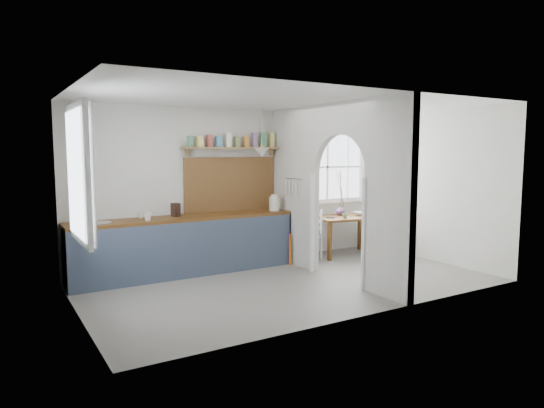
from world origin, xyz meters
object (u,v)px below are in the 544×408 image
vase (340,210)px  chair_right (379,229)px  chair_left (307,235)px  dining_table (345,236)px  kettle (274,203)px

vase → chair_right: bearing=-16.1°
chair_right → vase: 0.88m
chair_left → vase: vase is taller
dining_table → vase: (0.02, 0.19, 0.45)m
dining_table → chair_right: 0.79m
chair_left → kettle: size_ratio=3.24×
dining_table → kettle: size_ratio=4.17×
chair_left → vase: (0.88, 0.17, 0.36)m
chair_right → kettle: 2.34m
chair_right → vase: vase is taller
dining_table → kettle: 1.62m
dining_table → vase: size_ratio=6.27×
dining_table → kettle: (-1.47, 0.10, 0.68)m
dining_table → chair_left: chair_left is taller
dining_table → chair_right: size_ratio=1.37×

